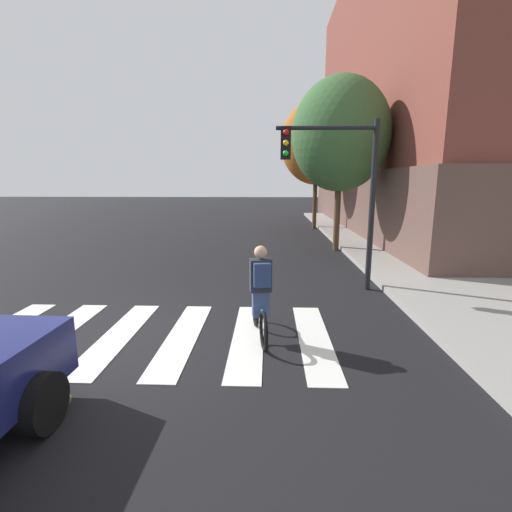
{
  "coord_description": "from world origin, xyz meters",
  "views": [
    {
      "loc": [
        2.59,
        -6.2,
        2.75
      ],
      "look_at": [
        2.32,
        1.45,
        1.2
      ],
      "focal_mm": 26.03,
      "sensor_mm": 36.0,
      "label": 1
    }
  ],
  "objects_px": {
    "manhole_cover": "(43,404)",
    "street_tree_mid": "(317,143)",
    "cyclist": "(260,294)",
    "fire_hydrant": "(410,246)",
    "street_tree_near": "(340,135)",
    "traffic_light_near": "(340,177)"
  },
  "relations": [
    {
      "from": "cyclist",
      "to": "street_tree_near",
      "type": "distance_m",
      "value": 9.89
    },
    {
      "from": "manhole_cover",
      "to": "street_tree_near",
      "type": "height_order",
      "value": "street_tree_near"
    },
    {
      "from": "cyclist",
      "to": "manhole_cover",
      "type": "bearing_deg",
      "value": -142.54
    },
    {
      "from": "manhole_cover",
      "to": "traffic_light_near",
      "type": "bearing_deg",
      "value": 49.08
    },
    {
      "from": "manhole_cover",
      "to": "cyclist",
      "type": "xyz_separation_m",
      "value": [
        2.68,
        2.05,
        0.84
      ]
    },
    {
      "from": "manhole_cover",
      "to": "street_tree_near",
      "type": "relative_size",
      "value": 0.1
    },
    {
      "from": "cyclist",
      "to": "street_tree_mid",
      "type": "bearing_deg",
      "value": 79.93
    },
    {
      "from": "traffic_light_near",
      "to": "street_tree_near",
      "type": "xyz_separation_m",
      "value": [
        0.99,
        5.56,
        1.63
      ]
    },
    {
      "from": "cyclist",
      "to": "fire_hydrant",
      "type": "xyz_separation_m",
      "value": [
        5.07,
        6.76,
        -0.31
      ]
    },
    {
      "from": "traffic_light_near",
      "to": "street_tree_near",
      "type": "distance_m",
      "value": 5.88
    },
    {
      "from": "manhole_cover",
      "to": "street_tree_mid",
      "type": "xyz_separation_m",
      "value": [
        5.48,
        17.82,
        4.88
      ]
    },
    {
      "from": "fire_hydrant",
      "to": "street_tree_mid",
      "type": "height_order",
      "value": "street_tree_mid"
    },
    {
      "from": "fire_hydrant",
      "to": "street_tree_mid",
      "type": "distance_m",
      "value": 10.25
    },
    {
      "from": "street_tree_mid",
      "to": "cyclist",
      "type": "bearing_deg",
      "value": -100.07
    },
    {
      "from": "manhole_cover",
      "to": "street_tree_mid",
      "type": "height_order",
      "value": "street_tree_mid"
    },
    {
      "from": "cyclist",
      "to": "street_tree_mid",
      "type": "relative_size",
      "value": 0.23
    },
    {
      "from": "street_tree_near",
      "to": "street_tree_mid",
      "type": "xyz_separation_m",
      "value": [
        -0.05,
        7.02,
        0.39
      ]
    },
    {
      "from": "street_tree_near",
      "to": "street_tree_mid",
      "type": "height_order",
      "value": "street_tree_mid"
    },
    {
      "from": "cyclist",
      "to": "street_tree_mid",
      "type": "distance_m",
      "value": 16.51
    },
    {
      "from": "cyclist",
      "to": "street_tree_near",
      "type": "xyz_separation_m",
      "value": [
        2.85,
        8.75,
        3.65
      ]
    },
    {
      "from": "street_tree_mid",
      "to": "street_tree_near",
      "type": "bearing_deg",
      "value": -89.62
    },
    {
      "from": "cyclist",
      "to": "fire_hydrant",
      "type": "height_order",
      "value": "cyclist"
    }
  ]
}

